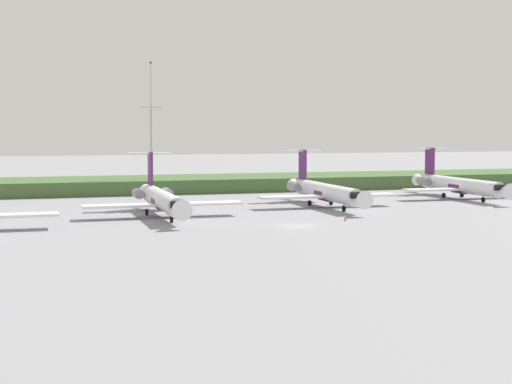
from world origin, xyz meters
The scene contains 7 objects.
ground_plane centered at (0.00, 30.00, 0.00)m, with size 500.00×500.00×0.00m, color gray.
grass_berm centered at (0.00, 60.32, 1.39)m, with size 320.00×20.00×2.78m, color #426033.
regional_jet_second centered at (-14.90, 16.12, 2.54)m, with size 22.81×31.00×9.00m.
regional_jet_third centered at (12.86, 22.34, 2.54)m, with size 22.81×31.00×9.00m.
regional_jet_fourth centered at (41.67, 28.96, 2.54)m, with size 22.81×31.00×9.00m.
antenna_mast centered at (-9.95, 57.35, 10.70)m, with size 4.40×0.50×25.90m.
safety_cone_front_marker centered at (8.31, 3.18, 0.28)m, with size 0.44×0.44×0.55m, color orange.
Camera 1 is at (-32.76, -91.86, 12.56)m, focal length 52.98 mm.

